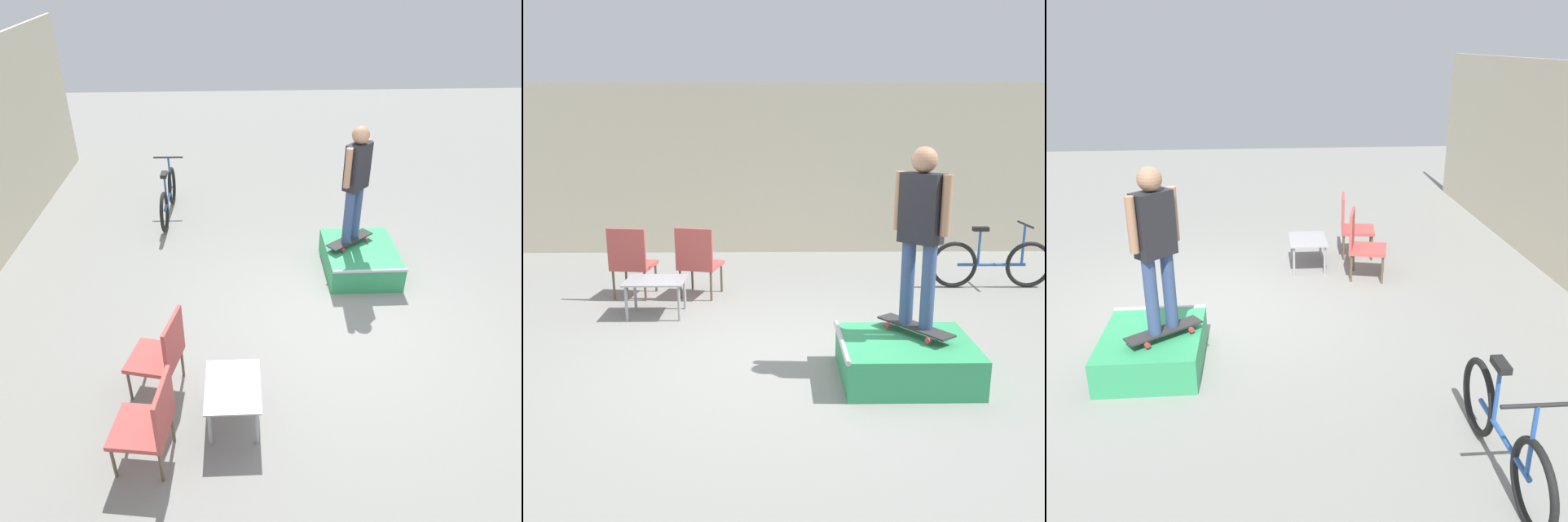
# 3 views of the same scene
# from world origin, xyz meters

# --- Properties ---
(ground_plane) EXTENTS (24.00, 24.00, 0.00)m
(ground_plane) POSITION_xyz_m (0.00, 0.00, 0.00)
(ground_plane) COLOR gray
(house_wall_back) EXTENTS (12.00, 0.06, 3.00)m
(house_wall_back) POSITION_xyz_m (0.00, 4.92, 1.50)
(house_wall_back) COLOR beige
(house_wall_back) RESTS_ON ground_plane
(skate_ramp_box) EXTENTS (1.26, 1.03, 0.40)m
(skate_ramp_box) POSITION_xyz_m (1.25, -0.49, 0.19)
(skate_ramp_box) COLOR #339E60
(skate_ramp_box) RESTS_ON ground_plane
(skateboard_on_ramp) EXTENTS (0.64, 0.76, 0.07)m
(skateboard_on_ramp) POSITION_xyz_m (1.36, -0.34, 0.46)
(skateboard_on_ramp) COLOR #2D2D2D
(skateboard_on_ramp) RESTS_ON skate_ramp_box
(person_skater) EXTENTS (0.44, 0.42, 1.69)m
(person_skater) POSITION_xyz_m (1.36, -0.34, 1.46)
(person_skater) COLOR #384C7A
(person_skater) RESTS_ON skateboard_on_ramp
(coffee_table) EXTENTS (0.74, 0.55, 0.46)m
(coffee_table) POSITION_xyz_m (-1.47, 1.38, 0.39)
(coffee_table) COLOR #9E9EA3
(coffee_table) RESTS_ON ground_plane
(patio_chair_left) EXTENTS (0.59, 0.59, 0.99)m
(patio_chair_left) POSITION_xyz_m (-1.94, 2.12, 0.54)
(patio_chair_left) COLOR brown
(patio_chair_left) RESTS_ON ground_plane
(patio_chair_right) EXTENTS (0.63, 0.63, 0.99)m
(patio_chair_right) POSITION_xyz_m (-1.03, 2.12, 0.54)
(patio_chair_right) COLOR brown
(patio_chair_right) RESTS_ON ground_plane
(bicycle) EXTENTS (1.77, 0.52, 0.95)m
(bicycle) POSITION_xyz_m (3.16, 2.54, 0.36)
(bicycle) COLOR black
(bicycle) RESTS_ON ground_plane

